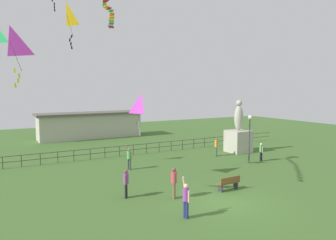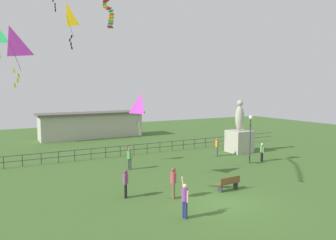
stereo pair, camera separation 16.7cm
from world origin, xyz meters
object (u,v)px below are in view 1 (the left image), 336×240
person_2 (216,146)px  person_4 (174,181)px  kite_0 (142,105)px  statue_monument (238,137)px  park_bench (229,183)px  kite_3 (10,43)px  person_1 (186,198)px  lamppost (250,128)px  person_3 (261,151)px  person_0 (126,182)px  person_5 (129,157)px  kite_2 (67,15)px

person_2 → person_4: 11.95m
kite_0 → person_4: bearing=-89.6°
statue_monument → park_bench: 12.16m
statue_monument → kite_3: 22.14m
person_2 → person_1: bearing=-133.3°
lamppost → person_3: size_ratio=2.56×
person_0 → person_2: (11.27, 6.47, 0.04)m
statue_monument → person_1: 16.96m
lamppost → kite_3: kite_3 is taller
person_5 → kite_2: kite_2 is taller
park_bench → person_0: size_ratio=0.94×
lamppost → kite_0: size_ratio=1.46×
statue_monument → person_2: statue_monument is taller
person_0 → person_1: size_ratio=0.82×
kite_3 → person_5: bearing=37.5°
lamppost → person_1: lamppost is taller
person_2 → lamppost: bearing=-79.6°
person_4 → person_5: 7.18m
person_3 → person_4: size_ratio=0.88×
kite_2 → kite_3: kite_2 is taller
person_1 → person_2: size_ratio=1.16×
person_3 → kite_3: 20.43m
person_3 → person_5: bearing=165.6°
person_4 → kite_0: (-0.03, 4.15, 3.98)m
person_1 → person_3: size_ratio=1.27×
person_0 → kite_2: size_ratio=0.60×
park_bench → person_1: (-4.49, -2.28, 0.51)m
person_5 → kite_0: 5.05m
park_bench → person_5: 8.23m
statue_monument → kite_2: bearing=-168.5°
statue_monument → kite_0: bearing=-160.7°
lamppost → park_bench: bearing=-141.9°
person_5 → kite_2: bearing=-155.7°
park_bench → kite_3: (-11.38, 1.33, 7.62)m
statue_monument → person_5: statue_monument is taller
person_3 → lamppost: bearing=-178.1°
statue_monument → kite_0: (-12.03, -4.22, 3.52)m
person_0 → person_5: 6.32m
person_2 → park_bench: bearing=-123.3°
lamppost → person_1: bearing=-146.3°
person_4 → kite_2: size_ratio=0.65×
person_2 → kite_3: kite_3 is taller
lamppost → person_5: size_ratio=2.07×
kite_0 → person_5: bearing=83.8°
person_2 → person_3: person_2 is taller
person_1 → park_bench: bearing=26.9°
person_0 → kite_3: 9.05m
person_0 → person_5: size_ratio=0.85×
lamppost → person_4: lamppost is taller
person_3 → kite_2: 18.15m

